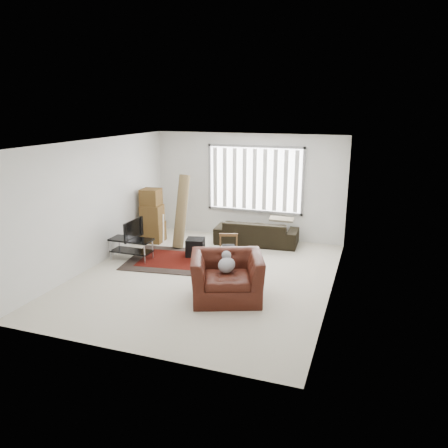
# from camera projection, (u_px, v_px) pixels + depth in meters

# --- Properties ---
(room) EXTENTS (6.00, 6.02, 2.71)m
(room) POSITION_uv_depth(u_px,v_px,m) (215.00, 187.00, 8.89)
(room) COLOR beige
(room) RESTS_ON ground
(persian_rug) EXTENTS (2.75, 2.02, 0.02)m
(persian_rug) POSITION_uv_depth(u_px,v_px,m) (186.00, 261.00, 9.77)
(persian_rug) COLOR black
(persian_rug) RESTS_ON ground
(tv_stand) EXTENTS (0.96, 0.43, 0.48)m
(tv_stand) POSITION_uv_depth(u_px,v_px,m) (131.00, 245.00, 9.81)
(tv_stand) COLOR black
(tv_stand) RESTS_ON ground
(tv) EXTENTS (0.10, 0.78, 0.45)m
(tv) POSITION_uv_depth(u_px,v_px,m) (131.00, 229.00, 9.71)
(tv) COLOR black
(tv) RESTS_ON tv_stand
(subwoofer) EXTENTS (0.48, 0.48, 0.40)m
(subwoofer) POSITION_uv_depth(u_px,v_px,m) (195.00, 247.00, 10.03)
(subwoofer) COLOR black
(subwoofer) RESTS_ON persian_rug
(moving_boxes) EXTENTS (0.59, 0.55, 1.36)m
(moving_boxes) POSITION_uv_depth(u_px,v_px,m) (152.00, 217.00, 11.03)
(moving_boxes) COLOR brown
(moving_boxes) RESTS_ON ground
(white_flatpack) EXTENTS (0.58, 0.29, 0.71)m
(white_flatpack) POSITION_uv_depth(u_px,v_px,m) (153.00, 228.00, 11.12)
(white_flatpack) COLOR silver
(white_flatpack) RESTS_ON ground
(rolled_rug) EXTENTS (0.36, 0.68, 1.78)m
(rolled_rug) POSITION_uv_depth(u_px,v_px,m) (181.00, 211.00, 10.58)
(rolled_rug) COLOR brown
(rolled_rug) RESTS_ON ground
(sofa) EXTENTS (2.10, 1.03, 0.79)m
(sofa) POSITION_uv_depth(u_px,v_px,m) (257.00, 229.00, 10.89)
(sofa) COLOR black
(sofa) RESTS_ON ground
(side_chair) EXTENTS (0.52, 0.52, 0.77)m
(side_chair) POSITION_uv_depth(u_px,v_px,m) (228.00, 251.00, 9.11)
(side_chair) COLOR #827055
(side_chair) RESTS_ON ground
(armchair) EXTENTS (1.58, 1.48, 0.94)m
(armchair) POSITION_uv_depth(u_px,v_px,m) (227.00, 273.00, 7.79)
(armchair) COLOR #3E150C
(armchair) RESTS_ON ground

